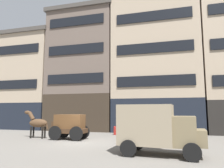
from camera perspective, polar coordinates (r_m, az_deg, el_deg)
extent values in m
plane|color=slate|center=(15.86, -8.47, -15.61)|extent=(120.00, 120.00, 0.00)
cube|color=black|center=(30.49, -22.79, -8.04)|extent=(8.68, 5.93, 3.24)
cube|color=tan|center=(30.95, -22.24, 3.23)|extent=(8.68, 5.93, 8.88)
cube|color=#47423D|center=(32.10, -21.83, 11.50)|extent=(9.18, 6.43, 0.50)
cube|color=black|center=(28.32, -26.14, -0.17)|extent=(7.29, 0.12, 1.10)
cube|color=black|center=(29.15, -25.65, 8.52)|extent=(7.29, 0.12, 1.10)
cube|color=#33281E|center=(26.17, -7.65, -7.73)|extent=(8.09, 5.93, 4.17)
cube|color=#66564C|center=(27.08, -7.39, 7.69)|extent=(8.09, 5.93, 10.24)
cube|color=#47423D|center=(28.93, -7.20, 18.02)|extent=(8.59, 6.43, 0.50)
cube|color=black|center=(23.67, -10.31, 1.48)|extent=(6.80, 0.12, 1.10)
cube|color=black|center=(24.42, -10.12, 9.42)|extent=(6.80, 0.12, 1.10)
cube|color=black|center=(25.60, -9.95, 16.75)|extent=(6.80, 0.12, 1.10)
cube|color=black|center=(24.19, 12.34, -8.41)|extent=(9.34, 5.93, 3.55)
cube|color=tan|center=(25.53, 11.80, 11.55)|extent=(9.34, 5.93, 13.90)
cube|color=black|center=(21.37, 11.69, 0.84)|extent=(7.85, 0.12, 1.10)
cube|color=black|center=(22.12, 11.46, 9.79)|extent=(7.85, 0.12, 1.10)
cube|color=black|center=(23.37, 11.23, 17.96)|extent=(7.85, 0.12, 1.10)
cube|color=#3D2819|center=(17.34, -11.67, -12.49)|extent=(2.70, 1.31, 0.36)
cube|color=brown|center=(17.29, -11.61, -10.08)|extent=(2.30, 1.11, 1.10)
cube|color=#3D2819|center=(17.84, -14.99, -10.70)|extent=(0.40, 1.04, 0.50)
cylinder|color=black|center=(17.15, -15.53, -12.94)|extent=(1.10, 0.08, 1.10)
cylinder|color=black|center=(18.39, -13.25, -12.61)|extent=(1.10, 0.08, 1.10)
cylinder|color=black|center=(16.33, -9.92, -13.39)|extent=(1.10, 0.08, 1.10)
cylinder|color=black|center=(17.63, -7.94, -12.97)|extent=(1.10, 0.08, 1.10)
ellipsoid|color=#513823|center=(18.77, -19.69, -10.14)|extent=(1.70, 0.61, 0.70)
cylinder|color=#513823|center=(19.16, -21.42, -8.20)|extent=(0.66, 0.32, 0.76)
ellipsoid|color=#513823|center=(19.39, -22.34, -7.25)|extent=(0.56, 0.24, 0.30)
cylinder|color=#513823|center=(18.34, -17.60, -10.77)|extent=(0.27, 0.10, 0.65)
cylinder|color=black|center=(19.00, -21.51, -12.36)|extent=(0.14, 0.14, 0.95)
cylinder|color=black|center=(19.29, -20.87, -12.30)|extent=(0.14, 0.14, 0.95)
cylinder|color=black|center=(18.38, -18.68, -12.67)|extent=(0.14, 0.14, 0.95)
cylinder|color=black|center=(18.68, -18.05, -12.60)|extent=(0.14, 0.14, 0.95)
cube|color=#7A6B4C|center=(11.34, 18.64, -12.21)|extent=(1.54, 1.82, 1.50)
cube|color=#7A6B4C|center=(11.37, 22.33, -13.56)|extent=(1.02, 1.52, 0.80)
cube|color=gray|center=(11.51, 9.42, -10.91)|extent=(2.95, 2.14, 2.10)
cube|color=silver|center=(11.31, 20.90, -10.85)|extent=(0.31, 1.37, 0.64)
cylinder|color=black|center=(12.38, 21.08, -15.63)|extent=(0.86, 0.29, 0.84)
cylinder|color=black|center=(10.51, 21.26, -17.21)|extent=(0.86, 0.29, 0.84)
cylinder|color=black|center=(12.71, 6.90, -15.82)|extent=(0.86, 0.29, 0.84)
cylinder|color=black|center=(10.90, 4.52, -17.29)|extent=(0.86, 0.29, 0.84)
cylinder|color=black|center=(18.63, 8.32, -13.04)|extent=(0.16, 0.16, 0.85)
cylinder|color=black|center=(18.61, 8.95, -13.04)|extent=(0.16, 0.16, 0.85)
cylinder|color=black|center=(18.56, 8.59, -10.78)|extent=(0.51, 0.51, 0.62)
sphere|color=tan|center=(18.54, 8.57, -9.43)|extent=(0.22, 0.22, 0.22)
cylinder|color=black|center=(18.54, 8.56, -9.12)|extent=(0.28, 0.28, 0.02)
cylinder|color=black|center=(18.53, 8.56, -8.96)|extent=(0.18, 0.18, 0.09)
cylinder|color=maroon|center=(20.16, 0.77, -12.89)|extent=(0.24, 0.24, 0.70)
sphere|color=maroon|center=(20.13, 0.77, -11.84)|extent=(0.22, 0.22, 0.22)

